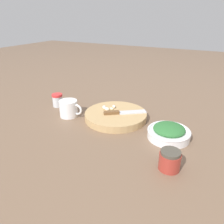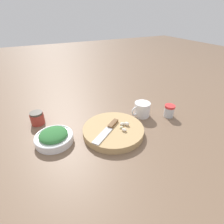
{
  "view_description": "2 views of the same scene",
  "coord_description": "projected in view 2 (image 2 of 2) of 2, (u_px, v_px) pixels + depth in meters",
  "views": [
    {
      "loc": [
        -0.44,
        0.72,
        0.45
      ],
      "look_at": [
        -0.04,
        -0.04,
        0.06
      ],
      "focal_mm": 35.0,
      "sensor_mm": 36.0,
      "label": 1
    },
    {
      "loc": [
        -0.32,
        -0.7,
        0.51
      ],
      "look_at": [
        -0.01,
        -0.06,
        0.09
      ],
      "focal_mm": 28.0,
      "sensor_mm": 36.0,
      "label": 2
    }
  ],
  "objects": [
    {
      "name": "ground_plane",
      "position": [
        109.0,
        121.0,
        0.92
      ],
      "size": [
        5.0,
        5.0,
        0.0
      ],
      "primitive_type": "plane",
      "color": "brown"
    },
    {
      "name": "chef_knife",
      "position": [
        108.0,
        129.0,
        0.8
      ],
      "size": [
        0.17,
        0.14,
        0.01
      ],
      "rotation": [
        0.0,
        0.0,
        2.2
      ],
      "color": "brown",
      "rests_on": "cutting_board"
    },
    {
      "name": "cutting_board",
      "position": [
        113.0,
        130.0,
        0.82
      ],
      "size": [
        0.29,
        0.29,
        0.03
      ],
      "color": "tan",
      "rests_on": "ground_plane"
    },
    {
      "name": "honey_jar",
      "position": [
        37.0,
        118.0,
        0.89
      ],
      "size": [
        0.07,
        0.07,
        0.07
      ],
      "color": "#9E3328",
      "rests_on": "ground_plane"
    },
    {
      "name": "herb_bowl",
      "position": [
        54.0,
        137.0,
        0.76
      ],
      "size": [
        0.17,
        0.17,
        0.06
      ],
      "color": "white",
      "rests_on": "ground_plane"
    },
    {
      "name": "spice_jar",
      "position": [
        169.0,
        111.0,
        0.94
      ],
      "size": [
        0.05,
        0.05,
        0.07
      ],
      "color": "silver",
      "rests_on": "ground_plane"
    },
    {
      "name": "coffee_mug",
      "position": [
        142.0,
        109.0,
        0.95
      ],
      "size": [
        0.11,
        0.08,
        0.08
      ],
      "color": "white",
      "rests_on": "ground_plane"
    },
    {
      "name": "garlic_cloves",
      "position": [
        124.0,
        125.0,
        0.82
      ],
      "size": [
        0.06,
        0.07,
        0.02
      ],
      "color": "silver",
      "rests_on": "cutting_board"
    }
  ]
}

